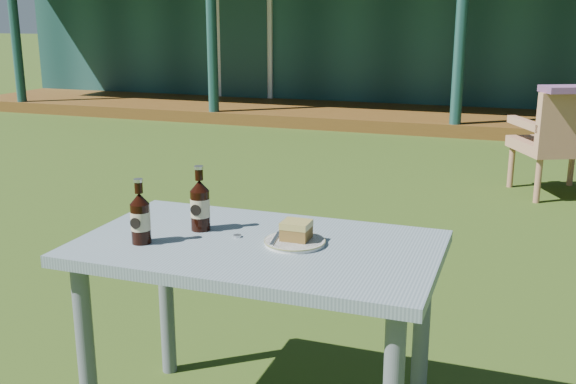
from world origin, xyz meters
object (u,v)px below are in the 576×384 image
at_px(plate, 295,242).
at_px(armchair_left, 565,137).
at_px(cafe_table, 258,271).
at_px(cola_bottle_near, 200,205).
at_px(cola_bottle_far, 140,218).
at_px(cake_slice, 296,230).

height_order(plate, armchair_left, armchair_left).
bearing_deg(cafe_table, cola_bottle_near, 166.17).
bearing_deg(armchair_left, cafe_table, -106.25).
distance_m(cafe_table, armchair_left, 4.00).
bearing_deg(cafe_table, cola_bottle_far, -159.88).
bearing_deg(cola_bottle_near, armchair_left, 70.20).
height_order(cafe_table, armchair_left, armchair_left).
distance_m(cake_slice, armchair_left, 3.94).
xyz_separation_m(cola_bottle_near, cola_bottle_far, (-0.12, -0.19, -0.00)).
bearing_deg(cake_slice, cafe_table, -162.73).
xyz_separation_m(cola_bottle_near, armchair_left, (1.36, 3.78, -0.32)).
height_order(cake_slice, cola_bottle_near, cola_bottle_near).
bearing_deg(cola_bottle_near, cafe_table, -13.83).
relative_size(cafe_table, cola_bottle_near, 5.18).
distance_m(plate, cake_slice, 0.04).
relative_size(plate, cola_bottle_far, 0.93).
height_order(cake_slice, cola_bottle_far, cola_bottle_far).
height_order(cola_bottle_near, cola_bottle_far, cola_bottle_near).
relative_size(cola_bottle_near, cola_bottle_far, 1.05).
distance_m(plate, armchair_left, 3.95).
distance_m(cafe_table, cola_bottle_far, 0.43).
bearing_deg(cafe_table, plate, 11.85).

